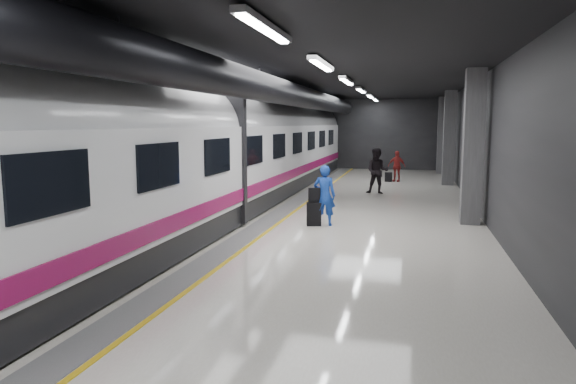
# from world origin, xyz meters

# --- Properties ---
(ground) EXTENTS (40.00, 40.00, 0.00)m
(ground) POSITION_xyz_m (0.00, 0.00, 0.00)
(ground) COLOR silver
(ground) RESTS_ON ground
(platform_hall) EXTENTS (10.02, 40.02, 4.51)m
(platform_hall) POSITION_xyz_m (-0.29, 0.96, 3.54)
(platform_hall) COLOR black
(platform_hall) RESTS_ON ground
(train) EXTENTS (3.05, 38.00, 4.05)m
(train) POSITION_xyz_m (-3.25, -0.00, 2.07)
(train) COLOR black
(train) RESTS_ON ground
(traveler_main) EXTENTS (0.64, 0.42, 1.76)m
(traveler_main) POSITION_xyz_m (0.41, 0.73, 0.88)
(traveler_main) COLOR blue
(traveler_main) RESTS_ON ground
(suitcase_main) EXTENTS (0.47, 0.36, 0.67)m
(suitcase_main) POSITION_xyz_m (0.13, 0.62, 0.34)
(suitcase_main) COLOR black
(suitcase_main) RESTS_ON ground
(shoulder_bag) EXTENTS (0.36, 0.28, 0.42)m
(shoulder_bag) POSITION_xyz_m (0.13, 0.65, 0.89)
(shoulder_bag) COLOR black
(shoulder_bag) RESTS_ON suitcase_main
(traveler_far_a) EXTENTS (0.98, 0.78, 1.93)m
(traveler_far_a) POSITION_xyz_m (1.45, 7.94, 0.96)
(traveler_far_a) COLOR black
(traveler_far_a) RESTS_ON ground
(traveler_far_b) EXTENTS (0.99, 0.63, 1.56)m
(traveler_far_b) POSITION_xyz_m (2.10, 12.91, 0.78)
(traveler_far_b) COLOR maroon
(traveler_far_b) RESTS_ON ground
(suitcase_far) EXTENTS (0.36, 0.28, 0.48)m
(suitcase_far) POSITION_xyz_m (1.71, 12.69, 0.24)
(suitcase_far) COLOR black
(suitcase_far) RESTS_ON ground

